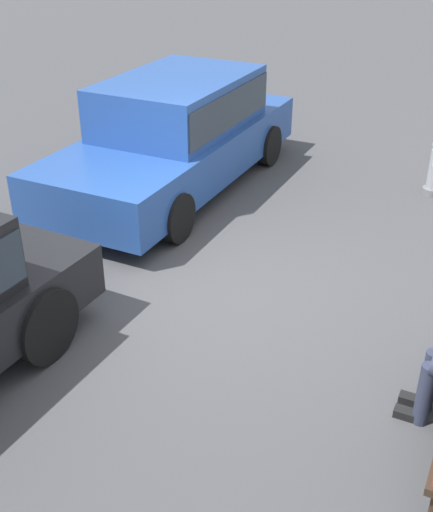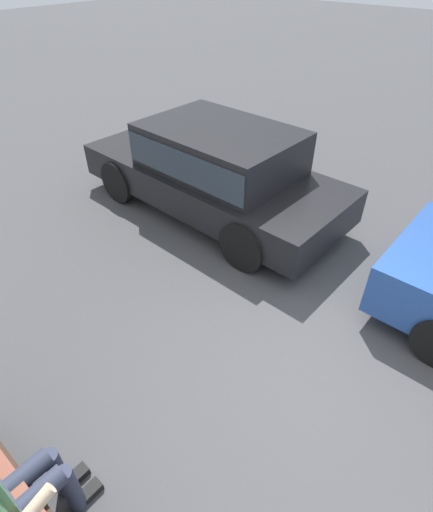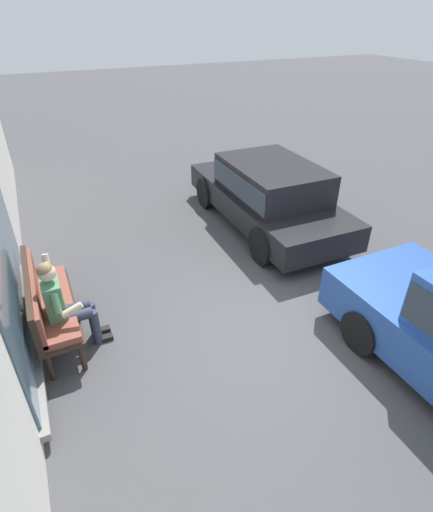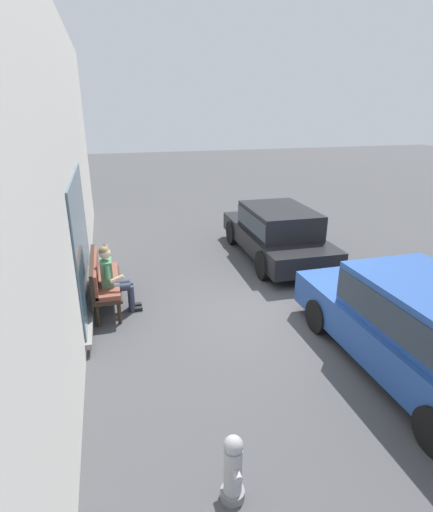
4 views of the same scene
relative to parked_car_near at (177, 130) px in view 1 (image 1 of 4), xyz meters
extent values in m
plane|color=#424244|center=(2.30, 1.67, -0.82)|extent=(60.00, 60.00, 0.00)
cylinder|color=#2D3347|center=(3.32, 4.03, -0.54)|extent=(0.12, 0.12, 0.55)
cube|color=black|center=(3.32, 3.95, -0.78)|extent=(0.10, 0.24, 0.07)
cylinder|color=#2D3347|center=(3.14, 4.03, -0.54)|extent=(0.12, 0.12, 0.55)
cube|color=black|center=(3.14, 3.95, -0.78)|extent=(0.10, 0.24, 0.07)
cube|color=#23478E|center=(0.08, 0.00, -0.29)|extent=(4.57, 1.77, 0.61)
cube|color=#23478E|center=(-0.10, 0.00, 0.36)|extent=(2.38, 1.56, 0.68)
cube|color=#28333D|center=(-0.10, 0.00, 0.36)|extent=(2.33, 1.59, 0.48)
cylinder|color=black|center=(1.50, 0.83, -0.51)|extent=(0.61, 0.18, 0.61)
cylinder|color=black|center=(1.50, -0.84, -0.51)|extent=(0.61, 0.18, 0.61)
cylinder|color=black|center=(-1.33, 0.84, -0.51)|extent=(0.61, 0.18, 0.61)
cylinder|color=black|center=(-1.34, -0.84, -0.51)|extent=(0.61, 0.18, 0.61)
cylinder|color=black|center=(3.96, 0.92, -0.47)|extent=(0.70, 0.20, 0.69)
cylinder|color=slate|center=(-1.26, 3.31, -0.77)|extent=(0.26, 0.26, 0.10)
camera|label=1|loc=(7.39, 4.27, 2.75)|focal=45.00mm
camera|label=2|loc=(1.52, 4.27, 2.62)|focal=28.00mm
camera|label=3|loc=(-1.28, 4.27, 3.18)|focal=28.00mm
camera|label=4|loc=(-4.14, 4.27, 3.04)|focal=28.00mm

